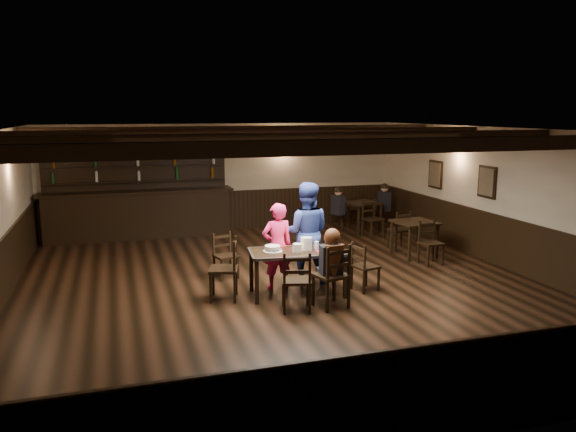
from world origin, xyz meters
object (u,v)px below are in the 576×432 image
object	(u,v)px
woman_pink	(277,246)
man_blue	(306,232)
chair_near_left	(297,277)
bar_counter	(139,208)
chair_near_right	(334,271)
cake	(273,249)
dining_table	(297,255)

from	to	relation	value
woman_pink	man_blue	world-z (taller)	man_blue
chair_near_left	bar_counter	xyz separation A→B (m)	(-2.01, 6.03, 0.17)
chair_near_right	chair_near_left	bearing A→B (deg)	178.75
woman_pink	man_blue	bearing A→B (deg)	-162.44
woman_pink	cake	bearing A→B (deg)	58.52
cake	bar_counter	size ratio (longest dim) A/B	0.07
dining_table	woman_pink	world-z (taller)	woman_pink
cake	bar_counter	bearing A→B (deg)	109.94
cake	woman_pink	bearing A→B (deg)	62.40
dining_table	chair_near_right	xyz separation A→B (m)	(0.33, -0.81, -0.08)
chair_near_right	dining_table	bearing A→B (deg)	112.25
cake	chair_near_right	bearing A→B (deg)	-50.00
dining_table	cake	world-z (taller)	cake
chair_near_right	man_blue	distance (m)	1.50
man_blue	bar_counter	world-z (taller)	bar_counter
woman_pink	bar_counter	world-z (taller)	bar_counter
dining_table	man_blue	size ratio (longest dim) A/B	0.92
woman_pink	chair_near_right	bearing A→B (deg)	110.23
woman_pink	bar_counter	size ratio (longest dim) A/B	0.33
chair_near_right	cake	world-z (taller)	chair_near_right
dining_table	cake	distance (m)	0.43
dining_table	cake	bearing A→B (deg)	170.17
chair_near_right	cake	size ratio (longest dim) A/B	3.20
dining_table	man_blue	bearing A→B (deg)	60.20
man_blue	woman_pink	bearing A→B (deg)	43.84
chair_near_right	cake	bearing A→B (deg)	130.00
chair_near_right	woman_pink	distance (m)	1.36
bar_counter	man_blue	bearing A→B (deg)	-59.88
man_blue	cake	bearing A→B (deg)	59.34
chair_near_left	cake	distance (m)	0.91
dining_table	bar_counter	size ratio (longest dim) A/B	0.37
chair_near_right	bar_counter	bearing A→B (deg)	113.36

